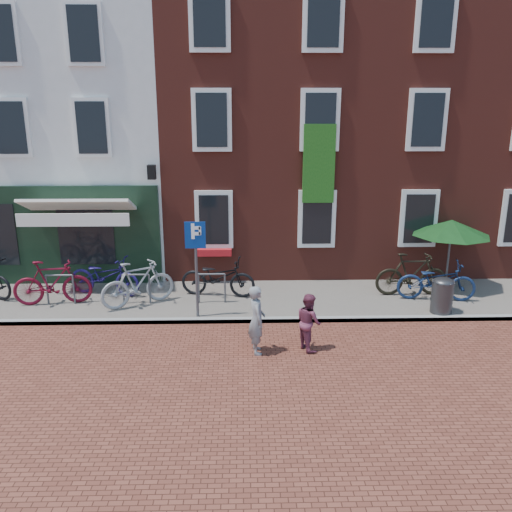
{
  "coord_description": "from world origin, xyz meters",
  "views": [
    {
      "loc": [
        1.35,
        -12.02,
        5.18
      ],
      "look_at": [
        1.68,
        1.1,
        1.42
      ],
      "focal_mm": 36.85,
      "sensor_mm": 36.0,
      "label": 1
    }
  ],
  "objects_px": {
    "bicycle_1": "(52,283)",
    "bicycle_5": "(412,274)",
    "boy": "(309,322)",
    "woman": "(257,320)",
    "bicycle_2": "(105,276)",
    "bicycle_6": "(436,281)",
    "litter_bin": "(442,293)",
    "bicycle_3": "(138,283)",
    "bicycle_4": "(218,277)",
    "parasol": "(452,225)",
    "parking_sign": "(196,253)"
  },
  "relations": [
    {
      "from": "parasol",
      "to": "bicycle_2",
      "type": "height_order",
      "value": "parasol"
    },
    {
      "from": "parasol",
      "to": "bicycle_2",
      "type": "distance_m",
      "value": 9.86
    },
    {
      "from": "parking_sign",
      "to": "bicycle_5",
      "type": "bearing_deg",
      "value": 13.71
    },
    {
      "from": "parking_sign",
      "to": "woman",
      "type": "bearing_deg",
      "value": -51.71
    },
    {
      "from": "litter_bin",
      "to": "woman",
      "type": "xyz_separation_m",
      "value": [
        -4.76,
        -1.93,
        0.15
      ]
    },
    {
      "from": "litter_bin",
      "to": "bicycle_2",
      "type": "relative_size",
      "value": 0.48
    },
    {
      "from": "bicycle_3",
      "to": "bicycle_6",
      "type": "bearing_deg",
      "value": -120.07
    },
    {
      "from": "bicycle_2",
      "to": "bicycle_5",
      "type": "distance_m",
      "value": 8.51
    },
    {
      "from": "woman",
      "to": "bicycle_3",
      "type": "height_order",
      "value": "woman"
    },
    {
      "from": "parasol",
      "to": "bicycle_4",
      "type": "relative_size",
      "value": 1.07
    },
    {
      "from": "bicycle_5",
      "to": "bicycle_6",
      "type": "bearing_deg",
      "value": -126.44
    },
    {
      "from": "bicycle_1",
      "to": "woman",
      "type": "bearing_deg",
      "value": -125.7
    },
    {
      "from": "litter_bin",
      "to": "bicycle_4",
      "type": "bearing_deg",
      "value": 166.58
    },
    {
      "from": "parasol",
      "to": "bicycle_3",
      "type": "distance_m",
      "value": 8.86
    },
    {
      "from": "litter_bin",
      "to": "bicycle_6",
      "type": "xyz_separation_m",
      "value": [
        0.16,
        0.9,
        0.03
      ]
    },
    {
      "from": "woman",
      "to": "boy",
      "type": "xyz_separation_m",
      "value": [
        1.14,
        0.15,
        -0.12
      ]
    },
    {
      "from": "litter_bin",
      "to": "bicycle_1",
      "type": "relative_size",
      "value": 0.49
    },
    {
      "from": "bicycle_1",
      "to": "litter_bin",
      "type": "bearing_deg",
      "value": -102.94
    },
    {
      "from": "bicycle_2",
      "to": "bicycle_6",
      "type": "distance_m",
      "value": 9.08
    },
    {
      "from": "bicycle_4",
      "to": "bicycle_6",
      "type": "bearing_deg",
      "value": -83.72
    },
    {
      "from": "parking_sign",
      "to": "bicycle_5",
      "type": "relative_size",
      "value": 1.21
    },
    {
      "from": "bicycle_2",
      "to": "bicycle_1",
      "type": "bearing_deg",
      "value": 135.7
    },
    {
      "from": "parking_sign",
      "to": "bicycle_4",
      "type": "bearing_deg",
      "value": 73.16
    },
    {
      "from": "bicycle_3",
      "to": "bicycle_6",
      "type": "xyz_separation_m",
      "value": [
        7.97,
        0.19,
        -0.06
      ]
    },
    {
      "from": "boy",
      "to": "bicycle_4",
      "type": "height_order",
      "value": "boy"
    },
    {
      "from": "woman",
      "to": "bicycle_5",
      "type": "distance_m",
      "value": 5.44
    },
    {
      "from": "parking_sign",
      "to": "bicycle_3",
      "type": "relative_size",
      "value": 1.21
    },
    {
      "from": "parking_sign",
      "to": "boy",
      "type": "bearing_deg",
      "value": -32.96
    },
    {
      "from": "boy",
      "to": "woman",
      "type": "bearing_deg",
      "value": 74.7
    },
    {
      "from": "parking_sign",
      "to": "woman",
      "type": "height_order",
      "value": "parking_sign"
    },
    {
      "from": "bicycle_5",
      "to": "parasol",
      "type": "bearing_deg",
      "value": -61.24
    },
    {
      "from": "parasol",
      "to": "woman",
      "type": "xyz_separation_m",
      "value": [
        -5.63,
        -3.93,
        -1.18
      ]
    },
    {
      "from": "parasol",
      "to": "bicycle_5",
      "type": "xyz_separation_m",
      "value": [
        -1.26,
        -0.7,
        -1.24
      ]
    },
    {
      "from": "bicycle_5",
      "to": "parking_sign",
      "type": "bearing_deg",
      "value": 103.47
    },
    {
      "from": "bicycle_1",
      "to": "bicycle_5",
      "type": "xyz_separation_m",
      "value": [
        9.69,
        0.47,
        0.0
      ]
    },
    {
      "from": "parasol",
      "to": "bicycle_6",
      "type": "relative_size",
      "value": 1.07
    },
    {
      "from": "bicycle_6",
      "to": "bicycle_1",
      "type": "bearing_deg",
      "value": 98.65
    },
    {
      "from": "bicycle_1",
      "to": "bicycle_2",
      "type": "relative_size",
      "value": 0.97
    },
    {
      "from": "bicycle_2",
      "to": "parasol",
      "type": "bearing_deg",
      "value": -72.93
    },
    {
      "from": "bicycle_2",
      "to": "bicycle_6",
      "type": "relative_size",
      "value": 1.0
    },
    {
      "from": "bicycle_3",
      "to": "bicycle_6",
      "type": "height_order",
      "value": "bicycle_3"
    },
    {
      "from": "boy",
      "to": "bicycle_2",
      "type": "relative_size",
      "value": 0.62
    },
    {
      "from": "litter_bin",
      "to": "bicycle_3",
      "type": "height_order",
      "value": "bicycle_3"
    },
    {
      "from": "parasol",
      "to": "bicycle_6",
      "type": "height_order",
      "value": "parasol"
    },
    {
      "from": "boy",
      "to": "bicycle_1",
      "type": "bearing_deg",
      "value": 45.34
    },
    {
      "from": "litter_bin",
      "to": "bicycle_2",
      "type": "distance_m",
      "value": 9.02
    },
    {
      "from": "litter_bin",
      "to": "bicycle_1",
      "type": "distance_m",
      "value": 10.1
    },
    {
      "from": "litter_bin",
      "to": "boy",
      "type": "distance_m",
      "value": 4.03
    },
    {
      "from": "bicycle_2",
      "to": "bicycle_6",
      "type": "height_order",
      "value": "same"
    },
    {
      "from": "litter_bin",
      "to": "bicycle_2",
      "type": "xyz_separation_m",
      "value": [
        -8.89,
        1.55,
        0.03
      ]
    }
  ]
}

